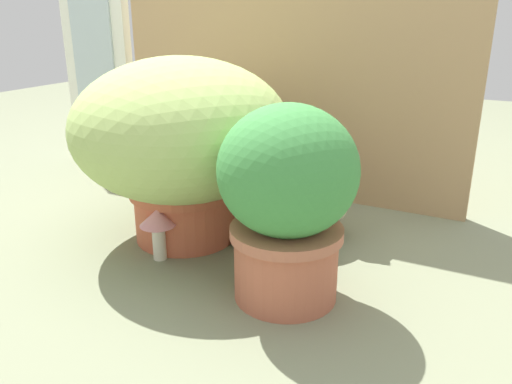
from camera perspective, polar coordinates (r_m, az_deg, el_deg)
The scene contains 8 objects.
ground_plane at distance 1.45m, azimuth -3.97°, elevation -6.12°, with size 6.00×6.00×0.00m, color gray.
cardboard_backdrop at distance 1.80m, azimuth 3.24°, elevation 15.39°, with size 1.27×0.03×1.00m, color tan.
window_panel_white at distance 2.26m, azimuth -17.01°, elevation 13.18°, with size 0.32×0.05×0.81m.
grass_planter at distance 1.43m, azimuth -8.23°, elevation 6.04°, with size 0.60×0.60×0.51m.
leafy_planter at distance 1.12m, azimuth 3.48°, elevation -0.59°, with size 0.31×0.31×0.45m.
cat at distance 1.47m, azimuth 5.94°, elevation -0.79°, with size 0.33×0.31×0.32m.
mushroom_ornament_red at distance 1.46m, azimuth -10.05°, elevation -2.23°, with size 0.07×0.07×0.13m.
mushroom_ornament_pink at distance 1.37m, azimuth -10.79°, elevation -3.37°, with size 0.10×0.10×0.14m.
Camera 1 is at (0.69, -1.11, 0.63)m, focal length 36.20 mm.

